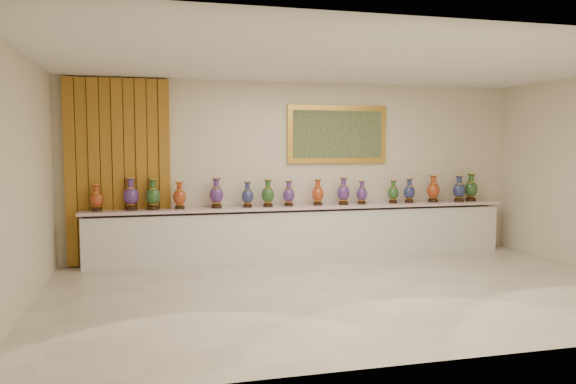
% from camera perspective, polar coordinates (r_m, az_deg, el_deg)
% --- Properties ---
extents(ground, '(8.00, 8.00, 0.00)m').
position_cam_1_polar(ground, '(7.60, 6.42, -9.91)').
color(ground, beige).
rests_on(ground, ground).
extents(room, '(8.00, 8.00, 8.00)m').
position_cam_1_polar(room, '(9.32, -13.22, 2.65)').
color(room, beige).
rests_on(room, ground).
extents(counter, '(7.28, 0.48, 0.90)m').
position_cam_1_polar(counter, '(9.62, 1.66, -4.12)').
color(counter, white).
rests_on(counter, ground).
extents(vase_0, '(0.21, 0.21, 0.43)m').
position_cam_1_polar(vase_0, '(9.20, -18.86, -0.67)').
color(vase_0, black).
rests_on(vase_0, counter).
extents(vase_1, '(0.29, 0.29, 0.52)m').
position_cam_1_polar(vase_1, '(9.20, -15.67, -0.34)').
color(vase_1, black).
rests_on(vase_1, counter).
extents(vase_2, '(0.26, 0.26, 0.50)m').
position_cam_1_polar(vase_2, '(9.18, -13.54, -0.37)').
color(vase_2, black).
rests_on(vase_2, counter).
extents(vase_3, '(0.26, 0.26, 0.45)m').
position_cam_1_polar(vase_3, '(9.14, -10.96, -0.48)').
color(vase_3, black).
rests_on(vase_3, counter).
extents(vase_4, '(0.28, 0.28, 0.50)m').
position_cam_1_polar(vase_4, '(9.23, -7.28, -0.25)').
color(vase_4, black).
rests_on(vase_4, counter).
extents(vase_5, '(0.26, 0.26, 0.43)m').
position_cam_1_polar(vase_5, '(9.28, -4.13, -0.38)').
color(vase_5, black).
rests_on(vase_5, counter).
extents(vase_6, '(0.27, 0.27, 0.46)m').
position_cam_1_polar(vase_6, '(9.33, -2.06, -0.26)').
color(vase_6, black).
rests_on(vase_6, counter).
extents(vase_7, '(0.24, 0.24, 0.43)m').
position_cam_1_polar(vase_7, '(9.46, 0.08, -0.27)').
color(vase_7, black).
rests_on(vase_7, counter).
extents(vase_8, '(0.22, 0.22, 0.45)m').
position_cam_1_polar(vase_8, '(9.60, 3.04, -0.16)').
color(vase_8, black).
rests_on(vase_8, counter).
extents(vase_9, '(0.26, 0.26, 0.47)m').
position_cam_1_polar(vase_9, '(9.71, 5.65, -0.04)').
color(vase_9, black).
rests_on(vase_9, counter).
extents(vase_10, '(0.23, 0.23, 0.41)m').
position_cam_1_polar(vase_10, '(9.85, 7.51, -0.16)').
color(vase_10, black).
rests_on(vase_10, counter).
extents(vase_11, '(0.19, 0.19, 0.41)m').
position_cam_1_polar(vase_11, '(10.13, 10.64, -0.07)').
color(vase_11, black).
rests_on(vase_11, counter).
extents(vase_12, '(0.27, 0.27, 0.43)m').
position_cam_1_polar(vase_12, '(10.26, 12.22, 0.02)').
color(vase_12, black).
rests_on(vase_12, counter).
extents(vase_13, '(0.24, 0.24, 0.49)m').
position_cam_1_polar(vase_13, '(10.45, 14.53, 0.20)').
color(vase_13, black).
rests_on(vase_13, counter).
extents(vase_14, '(0.29, 0.29, 0.48)m').
position_cam_1_polar(vase_14, '(10.67, 16.98, 0.21)').
color(vase_14, black).
rests_on(vase_14, counter).
extents(vase_15, '(0.30, 0.30, 0.51)m').
position_cam_1_polar(vase_15, '(10.85, 18.09, 0.34)').
color(vase_15, black).
rests_on(vase_15, counter).
extents(label_card, '(0.10, 0.06, 0.00)m').
position_cam_1_polar(label_card, '(9.07, -10.98, -1.78)').
color(label_card, white).
rests_on(label_card, counter).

